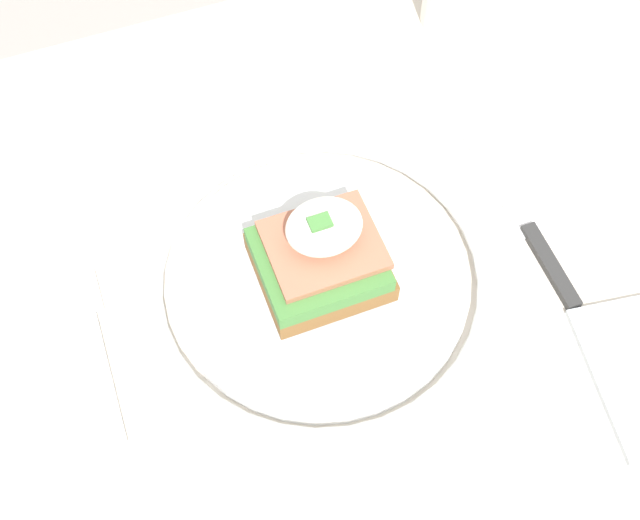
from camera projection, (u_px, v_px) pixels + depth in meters
The scene contains 5 objects.
dining_table at pixel (361, 376), 0.72m from camera, with size 1.06×0.73×0.77m.
plate at pixel (320, 278), 0.62m from camera, with size 0.26×0.26×0.02m.
sandwich at pixel (321, 254), 0.59m from camera, with size 0.09×0.09×0.07m.
fork at pixel (98, 344), 0.60m from camera, with size 0.02×0.14×0.00m.
knife at pixel (528, 228), 0.65m from camera, with size 0.02×0.18×0.01m.
Camera 1 is at (-0.13, -0.24, 1.33)m, focal length 45.00 mm.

